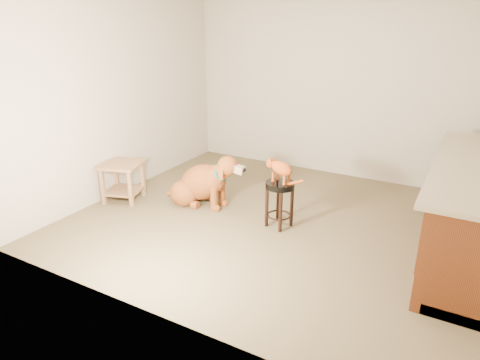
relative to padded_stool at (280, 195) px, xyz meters
The scene contains 8 objects.
floor 0.40m from the padded_stool, 139.66° to the left, with size 4.50×4.00×0.01m, color brown.
room_shell 1.30m from the padded_stool, 139.66° to the left, with size 4.54×4.04×2.62m.
cabinet_run 1.90m from the padded_stool, 11.31° to the left, with size 0.70×2.56×0.94m.
padded_stool is the anchor object (origin of this frame).
wood_stool 2.05m from the padded_stool, 33.34° to the left, with size 0.45×0.45×0.67m.
side_table 2.11m from the padded_stool, behind, with size 0.62×0.62×0.51m.
golden_retriever 1.12m from the padded_stool, behind, with size 1.19×0.59×0.75m.
tabby_kitten 0.32m from the padded_stool, 159.62° to the left, with size 0.48×0.21×0.30m.
Camera 1 is at (1.87, -4.14, 2.23)m, focal length 32.00 mm.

